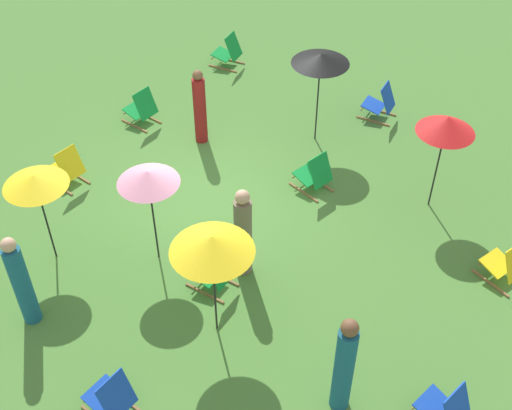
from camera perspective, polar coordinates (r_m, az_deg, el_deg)
The scene contains 19 objects.
ground_plane at distance 12.76m, azimuth -4.33°, elevation 0.46°, with size 40.00×40.00×0.00m, color #477A33.
deckchair_0 at distance 12.77m, azimuth 4.99°, elevation 2.60°, with size 0.61×0.84×0.83m.
deckchair_1 at distance 9.73m, azimuth 15.81°, elevation -16.39°, with size 0.60×0.83×0.83m.
deckchair_2 at distance 14.95m, azimuth 10.55°, elevation 8.51°, with size 0.59×0.82×0.83m.
deckchair_3 at distance 14.73m, azimuth -9.72°, elevation 8.08°, with size 0.49×0.77×0.83m.
deckchair_4 at distance 10.92m, azimuth -3.58°, elevation -5.67°, with size 0.53×0.79×0.83m.
deckchair_5 at distance 13.37m, azimuth -15.79°, elevation 3.03°, with size 0.51×0.78×0.83m.
deckchair_6 at distance 16.64m, azimuth -2.37°, elevation 12.87°, with size 0.61×0.84×0.83m.
deckchair_8 at distance 11.75m, azimuth 20.51°, elevation -4.77°, with size 0.67×0.86×0.83m.
deckchair_11 at distance 9.69m, azimuth -12.22°, elevation -15.73°, with size 0.49×0.77×0.83m.
umbrella_0 at distance 10.58m, azimuth -9.17°, elevation 2.34°, with size 1.00×1.00×1.89m.
umbrella_1 at distance 11.05m, azimuth -18.29°, elevation 1.98°, with size 1.04×1.04×1.81m.
umbrella_2 at distance 9.26m, azimuth -3.78°, elevation -3.33°, with size 1.21×1.21×2.00m.
umbrella_3 at distance 13.29m, azimuth 5.51°, elevation 12.27°, with size 1.15×1.15×2.00m.
umbrella_4 at distance 11.94m, azimuth 15.91°, elevation 6.59°, with size 1.02×1.02×1.98m.
person_0 at distance 9.21m, azimuth 7.50°, elevation -13.43°, with size 0.32×0.32×1.82m.
person_1 at distance 10.84m, azimuth -1.11°, elevation -2.46°, with size 0.33×0.33×1.74m.
person_2 at distance 10.71m, azimuth -19.34°, elevation -6.22°, with size 0.33×0.33×1.75m.
person_3 at distance 13.81m, azimuth -4.80°, elevation 8.23°, with size 0.37×0.37×1.67m.
Camera 1 is at (7.11, 6.46, 8.40)m, focal length 47.04 mm.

